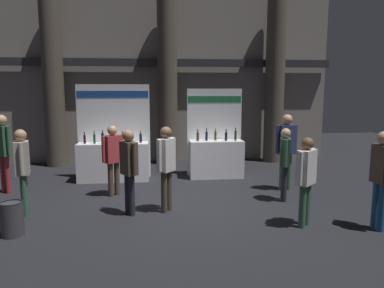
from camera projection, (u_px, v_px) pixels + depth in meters
ground_plane at (176, 205)px, 7.62m from camera, size 24.00×24.00×0.00m
hall_colonnade at (167, 74)px, 11.98m from camera, size 11.07×1.08×5.99m
exhibitor_booth_0 at (114, 157)px, 9.65m from camera, size 1.95×0.73×2.56m
exhibitor_booth_1 at (216, 155)px, 10.03m from camera, size 1.55×0.66×2.45m
trash_bin at (12, 219)px, 5.97m from camera, size 0.37×0.37×0.58m
visitor_0 at (129, 165)px, 6.89m from camera, size 0.37×0.45×1.66m
visitor_1 at (285, 159)px, 7.78m from camera, size 0.29×0.45×1.60m
visitor_2 at (22, 165)px, 6.85m from camera, size 0.33×0.47×1.68m
visitor_3 at (113, 154)px, 8.17m from camera, size 0.45×0.43×1.62m
visitor_4 at (286, 144)px, 8.61m from camera, size 0.57×0.34×1.84m
visitor_5 at (306, 174)px, 6.30m from camera, size 0.45×0.43×1.60m
visitor_6 at (381, 173)px, 6.13m from camera, size 0.23×0.51×1.72m
visitor_8 at (166, 162)px, 7.07m from camera, size 0.38×0.42×1.70m
visitor_9 at (3, 147)px, 8.37m from camera, size 0.44×0.39×1.84m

